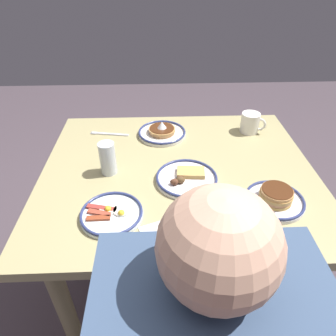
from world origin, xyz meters
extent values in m
plane|color=#4A3F46|center=(0.00, 0.00, 0.00)|extent=(6.00, 6.00, 0.00)
cube|color=tan|center=(0.00, 0.00, 0.74)|extent=(1.15, 0.98, 0.04)
cylinder|color=#8F855A|center=(-0.47, -0.38, 0.36)|extent=(0.07, 0.07, 0.72)
cylinder|color=#8F855A|center=(0.47, -0.38, 0.36)|extent=(0.07, 0.07, 0.72)
cylinder|color=#8F855A|center=(-0.47, 0.38, 0.36)|extent=(0.07, 0.07, 0.72)
cylinder|color=#8F855A|center=(0.47, 0.38, 0.36)|extent=(0.07, 0.07, 0.72)
cylinder|color=silver|center=(0.06, -0.29, 0.76)|extent=(0.24, 0.24, 0.01)
torus|color=navy|center=(0.06, -0.29, 0.78)|extent=(0.24, 0.24, 0.01)
cylinder|color=tan|center=(0.06, -0.29, 0.78)|extent=(0.13, 0.13, 0.01)
cylinder|color=tan|center=(0.06, -0.29, 0.79)|extent=(0.13, 0.13, 0.01)
cylinder|color=#4C2814|center=(0.06, -0.29, 0.80)|extent=(0.12, 0.12, 0.00)
cone|color=white|center=(0.06, -0.29, 0.81)|extent=(0.04, 0.04, 0.03)
cylinder|color=white|center=(-0.34, 0.22, 0.76)|extent=(0.22, 0.22, 0.01)
torus|color=navy|center=(-0.34, 0.22, 0.78)|extent=(0.21, 0.21, 0.01)
cylinder|color=gold|center=(-0.34, 0.22, 0.78)|extent=(0.12, 0.12, 0.01)
cylinder|color=tan|center=(-0.34, 0.22, 0.79)|extent=(0.12, 0.12, 0.01)
cylinder|color=tan|center=(-0.34, 0.22, 0.80)|extent=(0.12, 0.12, 0.01)
cylinder|color=tan|center=(-0.34, 0.22, 0.81)|extent=(0.12, 0.12, 0.01)
cylinder|color=#4C2814|center=(-0.34, 0.22, 0.82)|extent=(0.11, 0.11, 0.00)
cylinder|color=white|center=(-0.03, 0.08, 0.76)|extent=(0.25, 0.25, 0.01)
torus|color=navy|center=(-0.03, 0.08, 0.78)|extent=(0.25, 0.25, 0.01)
cube|color=tan|center=(-0.05, 0.05, 0.78)|extent=(0.12, 0.08, 0.02)
ellipsoid|color=brown|center=(0.02, 0.12, 0.78)|extent=(0.03, 0.03, 0.03)
ellipsoid|color=brown|center=(0.00, 0.10, 0.78)|extent=(0.03, 0.03, 0.03)
ellipsoid|color=brown|center=(0.00, 0.11, 0.78)|extent=(0.04, 0.03, 0.03)
cylinder|color=white|center=(0.25, 0.27, 0.76)|extent=(0.22, 0.22, 0.01)
torus|color=navy|center=(0.25, 0.27, 0.78)|extent=(0.22, 0.22, 0.01)
cylinder|color=white|center=(0.22, 0.26, 0.78)|extent=(0.06, 0.06, 0.01)
sphere|color=yellow|center=(0.22, 0.28, 0.78)|extent=(0.02, 0.02, 0.02)
cylinder|color=white|center=(0.26, 0.25, 0.78)|extent=(0.06, 0.06, 0.01)
sphere|color=yellow|center=(0.26, 0.26, 0.78)|extent=(0.02, 0.02, 0.02)
cube|color=#9F362F|center=(0.29, 0.24, 0.78)|extent=(0.10, 0.04, 0.01)
cube|color=#A5432F|center=(0.29, 0.27, 0.78)|extent=(0.09, 0.04, 0.01)
cube|color=#983E22|center=(0.29, 0.29, 0.78)|extent=(0.08, 0.02, 0.01)
cylinder|color=white|center=(-0.38, -0.31, 0.81)|extent=(0.09, 0.09, 0.10)
torus|color=white|center=(-0.42, -0.29, 0.81)|extent=(0.07, 0.04, 0.07)
cylinder|color=brown|center=(-0.38, -0.31, 0.84)|extent=(0.08, 0.08, 0.01)
cylinder|color=silver|center=(0.29, 0.01, 0.83)|extent=(0.07, 0.07, 0.14)
cylinder|color=black|center=(0.29, 0.01, 0.81)|extent=(0.06, 0.06, 0.09)
cube|color=white|center=(0.06, 0.37, 0.76)|extent=(0.19, 0.18, 0.00)
cube|color=silver|center=(0.32, -0.31, 0.76)|extent=(0.19, 0.05, 0.01)
cube|color=silver|center=(0.41, -0.33, 0.76)|extent=(0.03, 0.01, 0.00)
cube|color=silver|center=(0.41, -0.32, 0.76)|extent=(0.03, 0.01, 0.00)
cube|color=silver|center=(0.41, -0.32, 0.76)|extent=(0.03, 0.01, 0.00)
cube|color=silver|center=(0.41, -0.31, 0.76)|extent=(0.03, 0.01, 0.00)
sphere|color=#E1AA8B|center=(0.00, 0.75, 1.17)|extent=(0.19, 0.19, 0.19)
cylinder|color=#DDAC7C|center=(-0.03, 0.57, 0.80)|extent=(0.08, 0.08, 0.26)
camera|label=1|loc=(0.08, 1.03, 1.52)|focal=32.36mm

